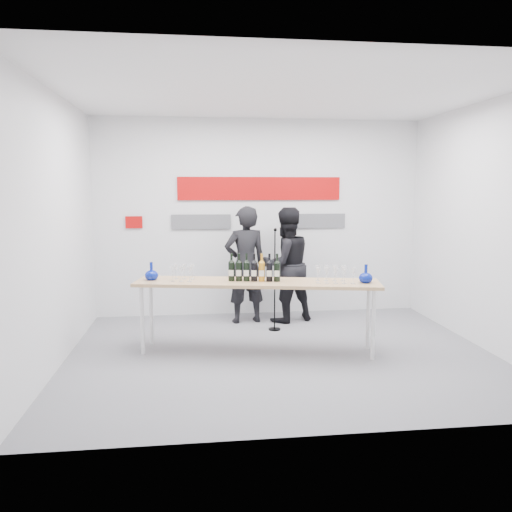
# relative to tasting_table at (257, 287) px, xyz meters

# --- Properties ---
(ground) EXTENTS (5.00, 5.00, 0.00)m
(ground) POSITION_rel_tasting_table_xyz_m (0.27, -0.11, -0.80)
(ground) COLOR slate
(ground) RESTS_ON ground
(back_wall) EXTENTS (5.00, 0.04, 3.00)m
(back_wall) POSITION_rel_tasting_table_xyz_m (0.27, 1.89, 0.70)
(back_wall) COLOR silver
(back_wall) RESTS_ON ground
(signage) EXTENTS (3.38, 0.02, 0.79)m
(signage) POSITION_rel_tasting_table_xyz_m (0.22, 1.86, 1.01)
(signage) COLOR #AE0707
(signage) RESTS_ON back_wall
(tasting_table) EXTENTS (2.93, 1.11, 0.86)m
(tasting_table) POSITION_rel_tasting_table_xyz_m (0.00, 0.00, 0.00)
(tasting_table) COLOR tan
(tasting_table) RESTS_ON ground
(wine_bottles) EXTENTS (0.62, 0.19, 0.33)m
(wine_bottles) POSITION_rel_tasting_table_xyz_m (-0.03, 0.01, 0.23)
(wine_bottles) COLOR black
(wine_bottles) RESTS_ON tasting_table
(decanter_left) EXTENTS (0.16, 0.16, 0.21)m
(decanter_left) POSITION_rel_tasting_table_xyz_m (-1.25, 0.24, 0.17)
(decanter_left) COLOR #07198C
(decanter_left) RESTS_ON tasting_table
(decanter_right) EXTENTS (0.16, 0.16, 0.21)m
(decanter_right) POSITION_rel_tasting_table_xyz_m (1.25, -0.24, 0.17)
(decanter_right) COLOR #07198C
(decanter_right) RESTS_ON tasting_table
(glasses_left) EXTENTS (0.29, 0.26, 0.18)m
(glasses_left) POSITION_rel_tasting_table_xyz_m (-0.87, 0.17, 0.16)
(glasses_left) COLOR silver
(glasses_left) RESTS_ON tasting_table
(glasses_right) EXTENTS (0.46, 0.30, 0.18)m
(glasses_right) POSITION_rel_tasting_table_xyz_m (0.88, -0.18, 0.16)
(glasses_right) COLOR silver
(glasses_right) RESTS_ON tasting_table
(presenter_left) EXTENTS (0.68, 0.51, 1.70)m
(presenter_left) POSITION_rel_tasting_table_xyz_m (-0.00, 1.36, 0.05)
(presenter_left) COLOR black
(presenter_left) RESTS_ON ground
(presenter_right) EXTENTS (0.98, 0.88, 1.68)m
(presenter_right) POSITION_rel_tasting_table_xyz_m (0.59, 1.36, 0.04)
(presenter_right) COLOR black
(presenter_right) RESTS_ON ground
(mic_stand) EXTENTS (0.17, 0.17, 1.42)m
(mic_stand) POSITION_rel_tasting_table_xyz_m (0.36, 0.89, -0.36)
(mic_stand) COLOR black
(mic_stand) RESTS_ON ground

